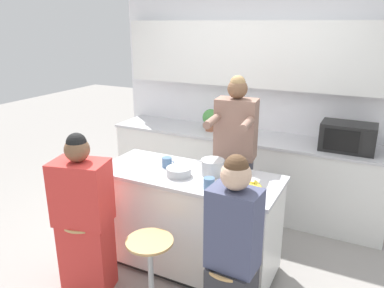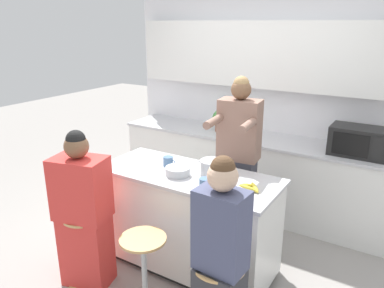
{
  "view_description": "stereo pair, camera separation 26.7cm",
  "coord_description": "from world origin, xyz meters",
  "px_view_note": "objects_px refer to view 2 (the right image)",
  "views": [
    {
      "loc": [
        1.38,
        -2.66,
        2.18
      ],
      "look_at": [
        0.0,
        0.07,
        1.18
      ],
      "focal_mm": 35.0,
      "sensor_mm": 36.0,
      "label": 1
    },
    {
      "loc": [
        1.61,
        -2.53,
        2.18
      ],
      "look_at": [
        0.0,
        0.07,
        1.18
      ],
      "focal_mm": 35.0,
      "sensor_mm": 36.0,
      "label": 2
    }
  ],
  "objects_px": {
    "coffee_cup_far": "(168,161)",
    "potted_plant": "(221,119)",
    "kitchen_island": "(188,221)",
    "person_seated_near": "(220,264)",
    "coffee_cup_near": "(205,184)",
    "person_cooking": "(238,167)",
    "bar_stool_center": "(144,271)",
    "fruit_bowl": "(178,171)",
    "banana_bunch": "(250,187)",
    "person_wrapped_blanket": "(83,215)",
    "microwave": "(358,141)",
    "cooking_pot": "(212,168)",
    "bar_stool_leftmost": "(87,246)"
  },
  "relations": [
    {
      "from": "coffee_cup_far",
      "to": "potted_plant",
      "type": "xyz_separation_m",
      "value": [
        -0.16,
        1.33,
        0.08
      ]
    },
    {
      "from": "kitchen_island",
      "to": "person_seated_near",
      "type": "distance_m",
      "value": 0.95
    },
    {
      "from": "kitchen_island",
      "to": "coffee_cup_near",
      "type": "relative_size",
      "value": 13.35
    },
    {
      "from": "person_cooking",
      "to": "potted_plant",
      "type": "distance_m",
      "value": 1.07
    },
    {
      "from": "person_cooking",
      "to": "bar_stool_center",
      "type": "bearing_deg",
      "value": -107.14
    },
    {
      "from": "bar_stool_center",
      "to": "person_cooking",
      "type": "bearing_deg",
      "value": 79.39
    },
    {
      "from": "fruit_bowl",
      "to": "coffee_cup_near",
      "type": "bearing_deg",
      "value": -21.97
    },
    {
      "from": "person_cooking",
      "to": "banana_bunch",
      "type": "relative_size",
      "value": 9.33
    },
    {
      "from": "coffee_cup_near",
      "to": "coffee_cup_far",
      "type": "xyz_separation_m",
      "value": [
        -0.54,
        0.27,
        -0.0
      ]
    },
    {
      "from": "person_seated_near",
      "to": "coffee_cup_near",
      "type": "xyz_separation_m",
      "value": [
        -0.37,
        0.43,
        0.32
      ]
    },
    {
      "from": "potted_plant",
      "to": "coffee_cup_far",
      "type": "bearing_deg",
      "value": -83.01
    },
    {
      "from": "fruit_bowl",
      "to": "person_wrapped_blanket",
      "type": "bearing_deg",
      "value": -134.62
    },
    {
      "from": "kitchen_island",
      "to": "person_seated_near",
      "type": "height_order",
      "value": "person_seated_near"
    },
    {
      "from": "person_cooking",
      "to": "potted_plant",
      "type": "relative_size",
      "value": 6.47
    },
    {
      "from": "person_cooking",
      "to": "microwave",
      "type": "xyz_separation_m",
      "value": [
        0.93,
        0.8,
        0.2
      ]
    },
    {
      "from": "bar_stool_center",
      "to": "cooking_pot",
      "type": "relative_size",
      "value": 2.18
    },
    {
      "from": "microwave",
      "to": "potted_plant",
      "type": "height_order",
      "value": "microwave"
    },
    {
      "from": "bar_stool_center",
      "to": "person_seated_near",
      "type": "relative_size",
      "value": 0.45
    },
    {
      "from": "bar_stool_center",
      "to": "banana_bunch",
      "type": "relative_size",
      "value": 3.43
    },
    {
      "from": "kitchen_island",
      "to": "bar_stool_leftmost",
      "type": "height_order",
      "value": "kitchen_island"
    },
    {
      "from": "kitchen_island",
      "to": "person_cooking",
      "type": "height_order",
      "value": "person_cooking"
    },
    {
      "from": "bar_stool_center",
      "to": "potted_plant",
      "type": "height_order",
      "value": "potted_plant"
    },
    {
      "from": "fruit_bowl",
      "to": "coffee_cup_far",
      "type": "bearing_deg",
      "value": 146.29
    },
    {
      "from": "coffee_cup_far",
      "to": "microwave",
      "type": "bearing_deg",
      "value": 42.67
    },
    {
      "from": "person_cooking",
      "to": "fruit_bowl",
      "type": "height_order",
      "value": "person_cooking"
    },
    {
      "from": "fruit_bowl",
      "to": "cooking_pot",
      "type": "bearing_deg",
      "value": 29.24
    },
    {
      "from": "kitchen_island",
      "to": "cooking_pot",
      "type": "relative_size",
      "value": 5.49
    },
    {
      "from": "potted_plant",
      "to": "person_seated_near",
      "type": "bearing_deg",
      "value": -62.18
    },
    {
      "from": "cooking_pot",
      "to": "microwave",
      "type": "xyz_separation_m",
      "value": [
        0.96,
        1.27,
        0.05
      ]
    },
    {
      "from": "bar_stool_leftmost",
      "to": "person_seated_near",
      "type": "bearing_deg",
      "value": -0.82
    },
    {
      "from": "person_wrapped_blanket",
      "to": "microwave",
      "type": "bearing_deg",
      "value": 34.16
    },
    {
      "from": "person_wrapped_blanket",
      "to": "person_seated_near",
      "type": "relative_size",
      "value": 0.98
    },
    {
      "from": "microwave",
      "to": "potted_plant",
      "type": "relative_size",
      "value": 2.0
    },
    {
      "from": "banana_bunch",
      "to": "bar_stool_leftmost",
      "type": "bearing_deg",
      "value": -154.34
    },
    {
      "from": "bar_stool_leftmost",
      "to": "kitchen_island",
      "type": "bearing_deg",
      "value": 44.4
    },
    {
      "from": "bar_stool_center",
      "to": "person_cooking",
      "type": "distance_m",
      "value": 1.31
    },
    {
      "from": "coffee_cup_far",
      "to": "bar_stool_leftmost",
      "type": "bearing_deg",
      "value": -120.19
    },
    {
      "from": "kitchen_island",
      "to": "banana_bunch",
      "type": "height_order",
      "value": "banana_bunch"
    },
    {
      "from": "person_seated_near",
      "to": "potted_plant",
      "type": "distance_m",
      "value": 2.33
    },
    {
      "from": "bar_stool_leftmost",
      "to": "person_wrapped_blanket",
      "type": "height_order",
      "value": "person_wrapped_blanket"
    },
    {
      "from": "bar_stool_leftmost",
      "to": "person_seated_near",
      "type": "height_order",
      "value": "person_seated_near"
    },
    {
      "from": "microwave",
      "to": "cooking_pot",
      "type": "bearing_deg",
      "value": -126.9
    },
    {
      "from": "person_wrapped_blanket",
      "to": "coffee_cup_far",
      "type": "height_order",
      "value": "person_wrapped_blanket"
    },
    {
      "from": "coffee_cup_near",
      "to": "potted_plant",
      "type": "distance_m",
      "value": 1.74
    },
    {
      "from": "bar_stool_center",
      "to": "coffee_cup_near",
      "type": "height_order",
      "value": "coffee_cup_near"
    },
    {
      "from": "person_cooking",
      "to": "coffee_cup_far",
      "type": "bearing_deg",
      "value": -140.04
    },
    {
      "from": "cooking_pot",
      "to": "banana_bunch",
      "type": "height_order",
      "value": "cooking_pot"
    },
    {
      "from": "fruit_bowl",
      "to": "potted_plant",
      "type": "height_order",
      "value": "potted_plant"
    },
    {
      "from": "person_seated_near",
      "to": "potted_plant",
      "type": "relative_size",
      "value": 5.33
    },
    {
      "from": "person_wrapped_blanket",
      "to": "potted_plant",
      "type": "bearing_deg",
      "value": 69.89
    }
  ]
}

